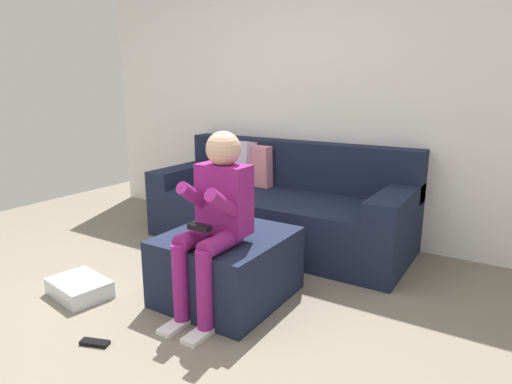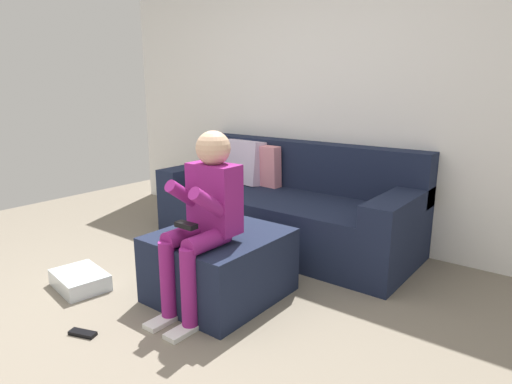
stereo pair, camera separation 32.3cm
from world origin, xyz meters
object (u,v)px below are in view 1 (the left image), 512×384
Objects in this scene: person_seated at (215,212)px; remote_near_ottoman at (95,343)px; storage_bin at (79,288)px; couch_sectional at (279,206)px; ottoman at (227,266)px.

person_seated is 0.99m from remote_near_ottoman.
storage_bin reaches higher than remote_near_ottoman.
person_seated is at bearing 19.63° from storage_bin.
couch_sectional is at bearing 68.89° from remote_near_ottoman.
couch_sectional is 5.65× the size of storage_bin.
remote_near_ottoman is at bearing -91.39° from couch_sectional.
ottoman is 2.00× the size of storage_bin.
couch_sectional is at bearing 102.81° from person_seated.
person_seated reaches higher than remote_near_ottoman.
remote_near_ottoman is at bearing -29.90° from storage_bin.
ottoman is at bearing 31.18° from storage_bin.
ottoman is 0.93m from remote_near_ottoman.
ottoman reaches higher than remote_near_ottoman.
couch_sectional is 1.42m from person_seated.
person_seated is at bearing -72.91° from ottoman.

